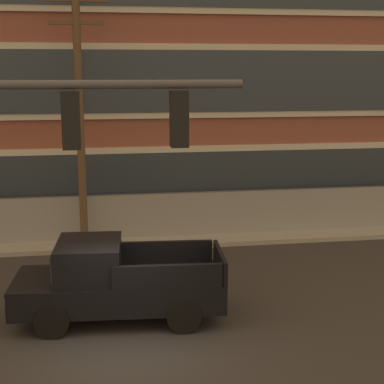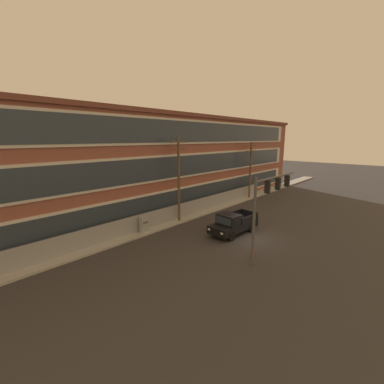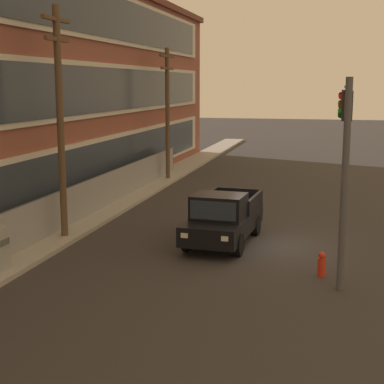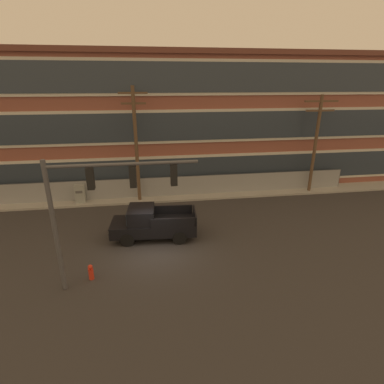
# 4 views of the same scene
# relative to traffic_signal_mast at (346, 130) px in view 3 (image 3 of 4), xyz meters

# --- Properties ---
(ground_plane) EXTENTS (160.00, 160.00, 0.00)m
(ground_plane) POSITION_rel_traffic_signal_mast_xyz_m (2.25, 2.64, -4.46)
(ground_plane) COLOR #333030
(sidewalk_building_side) EXTENTS (80.00, 1.95, 0.16)m
(sidewalk_building_side) POSITION_rel_traffic_signal_mast_xyz_m (2.25, 10.61, -4.38)
(sidewalk_building_side) COLOR #9E9B93
(sidewalk_building_side) RESTS_ON ground
(chain_link_fence) EXTENTS (32.77, 0.06, 1.74)m
(chain_link_fence) POSITION_rel_traffic_signal_mast_xyz_m (2.20, 10.76, -3.57)
(chain_link_fence) COLOR gray
(chain_link_fence) RESTS_ON ground
(traffic_signal_mast) EXTENTS (6.23, 0.43, 6.06)m
(traffic_signal_mast) POSITION_rel_traffic_signal_mast_xyz_m (0.00, 0.00, 0.00)
(traffic_signal_mast) COLOR #4C4C51
(traffic_signal_mast) RESTS_ON ground
(pickup_truck_black) EXTENTS (5.18, 2.36, 1.97)m
(pickup_truck_black) POSITION_rel_traffic_signal_mast_xyz_m (2.09, 4.23, -3.52)
(pickup_truck_black) COLOR black
(pickup_truck_black) RESTS_ON ground
(utility_pole_near_corner) EXTENTS (2.05, 0.26, 8.65)m
(utility_pole_near_corner) POSITION_rel_traffic_signal_mast_xyz_m (1.24, 10.21, 0.26)
(utility_pole_near_corner) COLOR brown
(utility_pole_near_corner) RESTS_ON ground
(utility_pole_midblock) EXTENTS (2.74, 0.26, 7.97)m
(utility_pole_midblock) POSITION_rel_traffic_signal_mast_xyz_m (15.51, 10.21, 0.02)
(utility_pole_midblock) COLOR brown
(utility_pole_midblock) RESTS_ON ground
(fire_hydrant) EXTENTS (0.24, 0.24, 0.78)m
(fire_hydrant) POSITION_rel_traffic_signal_mast_xyz_m (-0.91, 0.55, -4.08)
(fire_hydrant) COLOR red
(fire_hydrant) RESTS_ON ground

